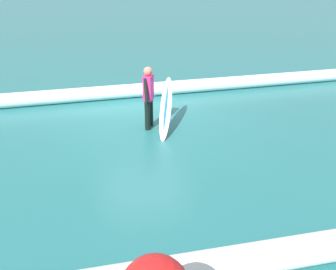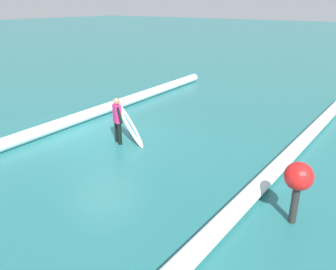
% 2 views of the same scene
% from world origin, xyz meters
% --- Properties ---
extents(ground_plane, '(178.89, 178.89, 0.00)m').
position_xyz_m(ground_plane, '(0.00, 0.00, 0.00)').
color(ground_plane, '#216566').
extents(surfer, '(0.32, 0.61, 1.57)m').
position_xyz_m(surfer, '(-0.06, 0.84, 0.88)').
color(surfer, black).
rests_on(surfer, ground_plane).
extents(surfboard, '(0.76, 1.63, 1.17)m').
position_xyz_m(surfboard, '(-0.46, 1.03, 0.57)').
color(surfboard, white).
rests_on(surfboard, ground_plane).
extents(wave_crest_foreground, '(20.18, 1.58, 0.43)m').
position_xyz_m(wave_crest_foreground, '(0.16, -1.80, 0.22)').
color(wave_crest_foreground, white).
rests_on(wave_crest_foreground, ground_plane).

